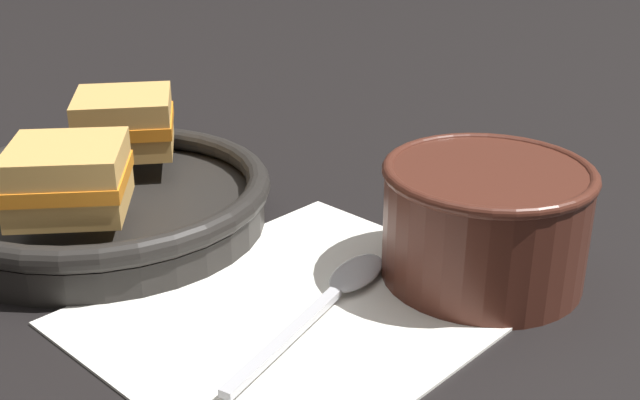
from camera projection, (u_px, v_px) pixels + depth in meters
The scene contains 7 objects.
ground_plane at pixel (273, 266), 0.56m from camera, with size 4.00×4.00×0.00m, color black.
napkin at pixel (302, 308), 0.50m from camera, with size 0.29×0.26×0.00m.
soup_bowl at pixel (485, 216), 0.53m from camera, with size 0.14×0.14×0.08m.
spoon at pixel (339, 289), 0.51m from camera, with size 0.17×0.09×0.01m.
skillet at pixel (103, 201), 0.61m from camera, with size 0.32×0.27×0.04m.
sandwich_near_left at pixel (68, 178), 0.54m from camera, with size 0.10×0.10×0.05m.
sandwich_near_right at pixel (124, 122), 0.64m from camera, with size 0.10×0.10×0.05m.
Camera 1 is at (-0.26, -0.42, 0.27)m, focal length 45.00 mm.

